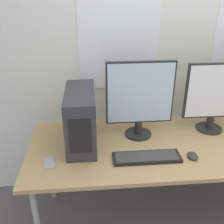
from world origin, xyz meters
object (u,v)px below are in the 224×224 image
object	(u,v)px
monitor_main	(140,98)
cell_phone	(49,163)
pc_tower	(81,118)
keyboard	(147,157)
mouse	(193,156)
monitor_right_near	(215,96)

from	to	relation	value
monitor_main	cell_phone	distance (m)	0.76
pc_tower	monitor_main	distance (m)	0.44
keyboard	cell_phone	distance (m)	0.63
keyboard	monitor_main	bearing A→B (deg)	90.12
pc_tower	keyboard	size ratio (longest dim) A/B	1.11
pc_tower	mouse	distance (m)	0.79
keyboard	mouse	size ratio (longest dim) A/B	4.74
keyboard	mouse	bearing A→B (deg)	-2.79
pc_tower	keyboard	xyz separation A→B (m)	(0.42, -0.24, -0.19)
monitor_right_near	keyboard	size ratio (longest dim) A/B	1.20
mouse	pc_tower	bearing A→B (deg)	160.66
monitor_main	monitor_right_near	size ratio (longest dim) A/B	1.06
pc_tower	mouse	bearing A→B (deg)	-19.34
keyboard	cell_phone	xyz separation A→B (m)	(-0.63, 0.01, -0.01)
monitor_right_near	keyboard	xyz separation A→B (m)	(-0.57, -0.34, -0.27)
monitor_right_near	cell_phone	size ratio (longest dim) A/B	3.89
pc_tower	monitor_right_near	xyz separation A→B (m)	(1.00, 0.10, 0.09)
monitor_main	keyboard	world-z (taller)	monitor_main
monitor_main	keyboard	size ratio (longest dim) A/B	1.28
pc_tower	mouse	xyz separation A→B (m)	(0.73, -0.26, -0.18)
pc_tower	monitor_main	size ratio (longest dim) A/B	0.87
keyboard	cell_phone	size ratio (longest dim) A/B	3.23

